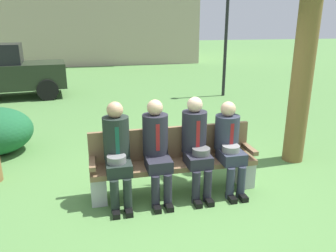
% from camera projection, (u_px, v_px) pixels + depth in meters
% --- Properties ---
extents(ground_plane, '(80.00, 80.00, 0.00)m').
position_uv_depth(ground_plane, '(182.00, 188.00, 4.75)').
color(ground_plane, '#528141').
extents(park_bench, '(2.30, 0.44, 0.90)m').
position_uv_depth(park_bench, '(174.00, 161.00, 4.58)').
color(park_bench, brown).
rests_on(park_bench, ground).
extents(seated_man_leftmost, '(0.34, 0.72, 1.34)m').
position_uv_depth(seated_man_leftmost, '(117.00, 149.00, 4.20)').
color(seated_man_leftmost, '#1E2823').
rests_on(seated_man_leftmost, ground).
extents(seated_man_centerleft, '(0.34, 0.72, 1.34)m').
position_uv_depth(seated_man_centerleft, '(157.00, 145.00, 4.31)').
color(seated_man_centerleft, '#23232D').
rests_on(seated_man_centerleft, ground).
extents(seated_man_centerright, '(0.34, 0.72, 1.35)m').
position_uv_depth(seated_man_centerright, '(196.00, 142.00, 4.43)').
color(seated_man_centerright, '#23232D').
rests_on(seated_man_centerright, ground).
extents(seated_man_rightmost, '(0.34, 0.72, 1.26)m').
position_uv_depth(seated_man_rightmost, '(229.00, 142.00, 4.54)').
color(seated_man_rightmost, '#2D3342').
rests_on(seated_man_rightmost, ground).
extents(street_lamp, '(0.24, 0.24, 3.26)m').
position_uv_depth(street_lamp, '(226.00, 32.00, 10.19)').
color(street_lamp, black).
rests_on(street_lamp, ground).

